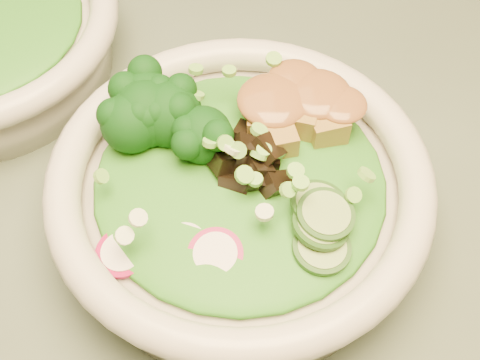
{
  "coord_description": "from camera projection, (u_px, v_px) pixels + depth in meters",
  "views": [
    {
      "loc": [
        0.13,
        -0.21,
        1.16
      ],
      "look_at": [
        0.13,
        0.04,
        0.81
      ],
      "focal_mm": 50.0,
      "sensor_mm": 36.0,
      "label": 1
    }
  ],
  "objects": [
    {
      "name": "tofu_cubes",
      "position": [
        292.0,
        112.0,
        0.45
      ],
      "size": [
        0.1,
        0.09,
        0.03
      ],
      "primitive_type": null,
      "rotation": [
        0.0,
        0.0,
        -0.4
      ],
      "color": "olive",
      "rests_on": "salad_bowl"
    },
    {
      "name": "broccoli_florets",
      "position": [
        165.0,
        127.0,
        0.44
      ],
      "size": [
        0.1,
        0.09,
        0.04
      ],
      "primitive_type": null,
      "rotation": [
        0.0,
        0.0,
        -0.4
      ],
      "color": "black",
      "rests_on": "salad_bowl"
    },
    {
      "name": "mushroom_heap",
      "position": [
        250.0,
        156.0,
        0.43
      ],
      "size": [
        0.09,
        0.09,
        0.04
      ],
      "primitive_type": null,
      "rotation": [
        0.0,
        0.0,
        -0.4
      ],
      "color": "black",
      "rests_on": "salad_bowl"
    },
    {
      "name": "peanut_sauce",
      "position": [
        293.0,
        100.0,
        0.44
      ],
      "size": [
        0.07,
        0.05,
        0.02
      ],
      "primitive_type": "ellipsoid",
      "color": "brown",
      "rests_on": "tofu_cubes"
    },
    {
      "name": "lettuce_bed",
      "position": [
        240.0,
        179.0,
        0.43
      ],
      "size": [
        0.19,
        0.19,
        0.02
      ],
      "primitive_type": "ellipsoid",
      "color": "#206916",
      "rests_on": "salad_bowl"
    },
    {
      "name": "dining_table",
      "position": [
        77.0,
        337.0,
        0.55
      ],
      "size": [
        1.2,
        0.8,
        0.75
      ],
      "color": "black",
      "rests_on": "ground"
    },
    {
      "name": "radish_slices",
      "position": [
        184.0,
        248.0,
        0.4
      ],
      "size": [
        0.11,
        0.08,
        0.02
      ],
      "primitive_type": null,
      "rotation": [
        0.0,
        0.0,
        -0.4
      ],
      "color": "maroon",
      "rests_on": "salad_bowl"
    },
    {
      "name": "cucumber_slices",
      "position": [
        322.0,
        217.0,
        0.4
      ],
      "size": [
        0.09,
        0.09,
        0.03
      ],
      "primitive_type": null,
      "rotation": [
        0.0,
        0.0,
        -0.4
      ],
      "color": "#95BA67",
      "rests_on": "salad_bowl"
    },
    {
      "name": "scallion_garnish",
      "position": [
        240.0,
        159.0,
        0.42
      ],
      "size": [
        0.18,
        0.18,
        0.02
      ],
      "primitive_type": null,
      "color": "#75BF43",
      "rests_on": "salad_bowl"
    },
    {
      "name": "salad_bowl",
      "position": [
        240.0,
        196.0,
        0.45
      ],
      "size": [
        0.25,
        0.25,
        0.07
      ],
      "rotation": [
        0.0,
        0.0,
        -0.4
      ],
      "color": "silver",
      "rests_on": "dining_table"
    }
  ]
}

